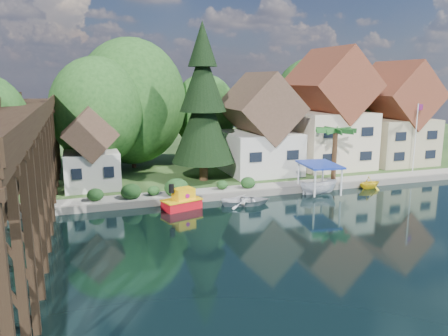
{
  "coord_description": "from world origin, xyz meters",
  "views": [
    {
      "loc": [
        -12.14,
        -28.25,
        10.75
      ],
      "look_at": [
        -0.53,
        6.0,
        3.36
      ],
      "focal_mm": 35.0,
      "sensor_mm": 36.0,
      "label": 1
    }
  ],
  "objects_px": {
    "shed": "(91,153)",
    "boat_white_a": "(246,200)",
    "house_right": "(394,120)",
    "palm_tree": "(336,132)",
    "flagpole": "(417,130)",
    "tugboat": "(182,201)",
    "conifer": "(203,106)",
    "house_center": "(328,117)",
    "boat_canopy": "(319,181)",
    "house_left": "(259,131)",
    "boat_yellow": "(370,182)",
    "trestle_bridge": "(21,157)"
  },
  "relations": [
    {
      "from": "shed",
      "to": "boat_white_a",
      "type": "bearing_deg",
      "value": -34.8
    },
    {
      "from": "house_right",
      "to": "palm_tree",
      "type": "distance_m",
      "value": 13.64
    },
    {
      "from": "house_right",
      "to": "boat_white_a",
      "type": "height_order",
      "value": "house_right"
    },
    {
      "from": "flagpole",
      "to": "tugboat",
      "type": "relative_size",
      "value": 2.14
    },
    {
      "from": "boat_white_a",
      "to": "conifer",
      "type": "bearing_deg",
      "value": 20.08
    },
    {
      "from": "house_center",
      "to": "house_right",
      "type": "height_order",
      "value": "house_center"
    },
    {
      "from": "boat_canopy",
      "to": "boat_white_a",
      "type": "bearing_deg",
      "value": -171.7
    },
    {
      "from": "tugboat",
      "to": "palm_tree",
      "type": "bearing_deg",
      "value": 11.78
    },
    {
      "from": "house_center",
      "to": "conifer",
      "type": "relative_size",
      "value": 0.88
    },
    {
      "from": "shed",
      "to": "flagpole",
      "type": "relative_size",
      "value": 1.03
    },
    {
      "from": "house_center",
      "to": "boat_canopy",
      "type": "relative_size",
      "value": 2.83
    },
    {
      "from": "house_right",
      "to": "tugboat",
      "type": "bearing_deg",
      "value": -161.76
    },
    {
      "from": "palm_tree",
      "to": "boat_white_a",
      "type": "height_order",
      "value": "palm_tree"
    },
    {
      "from": "house_center",
      "to": "tugboat",
      "type": "relative_size",
      "value": 3.89
    },
    {
      "from": "conifer",
      "to": "boat_white_a",
      "type": "relative_size",
      "value": 3.71
    },
    {
      "from": "house_left",
      "to": "flagpole",
      "type": "bearing_deg",
      "value": -18.31
    },
    {
      "from": "house_left",
      "to": "flagpole",
      "type": "xyz_separation_m",
      "value": [
        16.57,
        -5.48,
        0.04
      ]
    },
    {
      "from": "palm_tree",
      "to": "boat_canopy",
      "type": "height_order",
      "value": "palm_tree"
    },
    {
      "from": "tugboat",
      "to": "boat_white_a",
      "type": "bearing_deg",
      "value": -5.55
    },
    {
      "from": "house_center",
      "to": "shed",
      "type": "height_order",
      "value": "house_center"
    },
    {
      "from": "boat_yellow",
      "to": "house_right",
      "type": "bearing_deg",
      "value": -55.08
    },
    {
      "from": "shed",
      "to": "boat_yellow",
      "type": "distance_m",
      "value": 27.44
    },
    {
      "from": "boat_canopy",
      "to": "conifer",
      "type": "bearing_deg",
      "value": 143.05
    },
    {
      "from": "flagpole",
      "to": "tugboat",
      "type": "distance_m",
      "value": 28.36
    },
    {
      "from": "tugboat",
      "to": "boat_canopy",
      "type": "relative_size",
      "value": 0.73
    },
    {
      "from": "house_center",
      "to": "palm_tree",
      "type": "distance_m",
      "value": 7.37
    },
    {
      "from": "palm_tree",
      "to": "house_right",
      "type": "bearing_deg",
      "value": 26.45
    },
    {
      "from": "conifer",
      "to": "flagpole",
      "type": "xyz_separation_m",
      "value": [
        23.59,
        -3.53,
        -2.94
      ]
    },
    {
      "from": "conifer",
      "to": "boat_white_a",
      "type": "bearing_deg",
      "value": -79.93
    },
    {
      "from": "house_center",
      "to": "flagpole",
      "type": "xyz_separation_m",
      "value": [
        7.57,
        -5.98,
        -1.23
      ]
    },
    {
      "from": "boat_white_a",
      "to": "house_center",
      "type": "bearing_deg",
      "value": -43.84
    },
    {
      "from": "boat_white_a",
      "to": "boat_canopy",
      "type": "height_order",
      "value": "boat_canopy"
    },
    {
      "from": "palm_tree",
      "to": "boat_yellow",
      "type": "xyz_separation_m",
      "value": [
        2.49,
        -2.68,
        -4.79
      ]
    },
    {
      "from": "conifer",
      "to": "palm_tree",
      "type": "relative_size",
      "value": 2.78
    },
    {
      "from": "house_left",
      "to": "tugboat",
      "type": "height_order",
      "value": "house_left"
    },
    {
      "from": "trestle_bridge",
      "to": "conifer",
      "type": "relative_size",
      "value": 2.79
    },
    {
      "from": "house_right",
      "to": "boat_canopy",
      "type": "xyz_separation_m",
      "value": [
        -15.66,
        -8.99,
        -4.51
      ]
    },
    {
      "from": "house_center",
      "to": "flagpole",
      "type": "bearing_deg",
      "value": -38.31
    },
    {
      "from": "boat_yellow",
      "to": "house_left",
      "type": "bearing_deg",
      "value": 36.31
    },
    {
      "from": "shed",
      "to": "tugboat",
      "type": "relative_size",
      "value": 2.2
    },
    {
      "from": "house_right",
      "to": "boat_yellow",
      "type": "bearing_deg",
      "value": -137.99
    },
    {
      "from": "house_right",
      "to": "house_left",
      "type": "bearing_deg",
      "value": -180.0
    },
    {
      "from": "house_right",
      "to": "boat_canopy",
      "type": "bearing_deg",
      "value": -150.15
    },
    {
      "from": "flagpole",
      "to": "boat_canopy",
      "type": "distance_m",
      "value": 15.18
    },
    {
      "from": "trestle_bridge",
      "to": "boat_white_a",
      "type": "distance_m",
      "value": 18.12
    },
    {
      "from": "conifer",
      "to": "boat_canopy",
      "type": "distance_m",
      "value": 13.57
    },
    {
      "from": "conifer",
      "to": "shed",
      "type": "bearing_deg",
      "value": 177.64
    },
    {
      "from": "palm_tree",
      "to": "flagpole",
      "type": "bearing_deg",
      "value": 3.13
    },
    {
      "from": "boat_white_a",
      "to": "boat_canopy",
      "type": "relative_size",
      "value": 0.87
    },
    {
      "from": "palm_tree",
      "to": "tugboat",
      "type": "distance_m",
      "value": 17.94
    }
  ]
}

